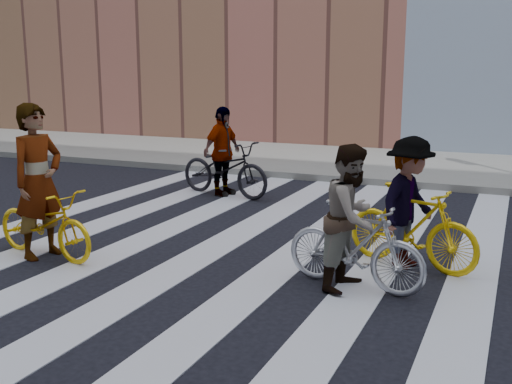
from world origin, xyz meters
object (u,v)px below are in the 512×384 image
Objects in this scene: bike_silver_mid at (355,246)px; rider_mid at (351,217)px; rider_left at (38,181)px; rider_right at (409,203)px; bike_dark_rear at (225,168)px; bike_yellow_left at (44,223)px; rider_rear at (222,151)px; bike_yellow_right at (412,227)px.

bike_silver_mid is 1.01× the size of rider_mid.
rider_left is 1.23× the size of rider_right.
bike_silver_mid is at bearing -125.47° from bike_dark_rear.
rider_left is (-0.42, -4.38, 0.46)m from bike_dark_rear.
bike_yellow_left is 0.85× the size of bike_dark_rear.
rider_right is 0.94× the size of rider_rear.
bike_yellow_left is at bearing 107.01° from rider_mid.
bike_yellow_right is 4.99m from rider_rear.
rider_left is at bearing 126.23° from rider_right.
rider_mid reaches higher than bike_silver_mid.
bike_dark_rear is 1.25× the size of rider_right.
bike_yellow_right is (4.38, 1.48, 0.07)m from bike_yellow_left.
bike_yellow_right is 0.85× the size of bike_dark_rear.
rider_left reaches higher than bike_dark_rear.
bike_yellow_right is 1.06× the size of rider_mid.
rider_right is at bearing -14.56° from rider_mid.
bike_yellow_right is at bearing -72.47° from rider_right.
bike_yellow_right is 4.94m from bike_dark_rear.
rider_rear is (-3.56, 3.88, 0.05)m from rider_mid.
rider_mid is at bearing 170.91° from bike_yellow_right.
rider_rear is (-4.00, 2.89, 0.05)m from rider_right.
bike_dark_rear reaches higher than bike_silver_mid.
bike_silver_mid is 0.95× the size of rider_rear.
rider_rear is at bearing 72.01° from bike_yellow_right.
rider_left is at bearing 98.38° from bike_yellow_left.
bike_silver_mid is 0.95× the size of bike_yellow_right.
bike_yellow_left is at bearing 126.23° from bike_yellow_right.
bike_yellow_right is at bearing -113.58° from rider_rear.
rider_right is (4.38, 1.48, -0.18)m from rider_left.
rider_left is at bearing 106.82° from bike_silver_mid.
bike_yellow_left is 0.54m from rider_left.
bike_silver_mid is (3.94, 0.50, 0.04)m from bike_yellow_left.
rider_mid is at bearing 99.68° from bike_silver_mid.
bike_dark_rear is 4.91m from rider_right.
bike_yellow_right is at bearing -62.92° from bike_yellow_left.
rider_rear is at bearing 3.51° from rider_left.
bike_yellow_left is at bearing -81.62° from rider_left.
rider_left reaches higher than bike_silver_mid.
bike_silver_mid is 0.81× the size of bike_dark_rear.
rider_right reaches higher than bike_dark_rear.
rider_mid is at bearing -74.29° from bike_yellow_left.
rider_mid reaches higher than bike_yellow_right.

